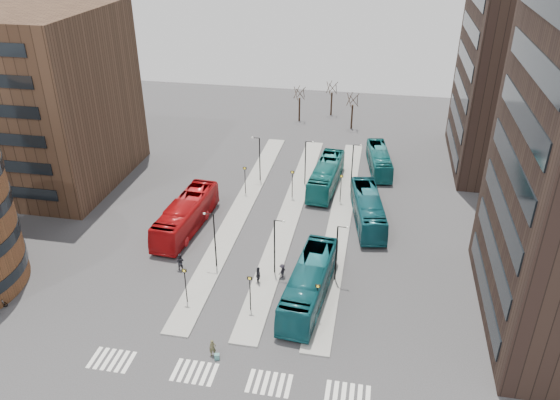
% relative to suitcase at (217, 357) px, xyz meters
% --- Properties ---
extents(island_left, '(2.50, 45.00, 0.15)m').
position_rel_suitcase_xyz_m(island_left, '(-4.33, 24.31, -0.18)').
color(island_left, gray).
rests_on(island_left, ground).
extents(island_mid, '(2.50, 45.00, 0.15)m').
position_rel_suitcase_xyz_m(island_mid, '(1.67, 24.31, -0.18)').
color(island_mid, gray).
rests_on(island_mid, ground).
extents(island_right, '(2.50, 45.00, 0.15)m').
position_rel_suitcase_xyz_m(island_right, '(7.67, 24.31, -0.18)').
color(island_right, gray).
rests_on(island_right, ground).
extents(suitcase, '(0.48, 0.42, 0.51)m').
position_rel_suitcase_xyz_m(suitcase, '(0.00, 0.00, 0.00)').
color(suitcase, '#1B2299').
rests_on(suitcase, ground).
extents(red_bus, '(3.91, 13.01, 3.57)m').
position_rel_suitcase_xyz_m(red_bus, '(-9.19, 18.90, 1.53)').
color(red_bus, '#AB0D10').
rests_on(red_bus, ground).
extents(teal_bus_a, '(4.11, 12.94, 3.55)m').
position_rel_suitcase_xyz_m(teal_bus_a, '(6.16, 9.05, 1.52)').
color(teal_bus_a, '#12525B').
rests_on(teal_bus_a, ground).
extents(teal_bus_b, '(3.74, 12.26, 3.37)m').
position_rel_suitcase_xyz_m(teal_bus_b, '(5.02, 32.22, 1.43)').
color(teal_bus_b, '#146564').
rests_on(teal_bus_b, ground).
extents(teal_bus_c, '(4.82, 12.30, 3.34)m').
position_rel_suitcase_xyz_m(teal_bus_c, '(10.77, 24.28, 1.42)').
color(teal_bus_c, '#124F5A').
rests_on(teal_bus_c, ground).
extents(teal_bus_d, '(4.02, 10.82, 2.94)m').
position_rel_suitcase_xyz_m(teal_bus_d, '(11.58, 38.90, 1.22)').
color(teal_bus_d, '#136063').
rests_on(teal_bus_d, ground).
extents(traveller, '(0.64, 0.51, 1.54)m').
position_rel_suitcase_xyz_m(traveller, '(-0.44, 0.35, 0.52)').
color(traveller, '#4B482D').
rests_on(traveller, ground).
extents(commuter_a, '(0.91, 0.71, 1.86)m').
position_rel_suitcase_xyz_m(commuter_a, '(-7.17, 11.20, 0.68)').
color(commuter_a, black).
rests_on(commuter_a, ground).
extents(commuter_b, '(0.88, 1.20, 1.90)m').
position_rel_suitcase_xyz_m(commuter_b, '(1.05, 10.41, 0.70)').
color(commuter_b, black).
rests_on(commuter_b, ground).
extents(commuter_c, '(0.93, 1.11, 1.49)m').
position_rel_suitcase_xyz_m(commuter_c, '(3.11, 11.89, 0.49)').
color(commuter_c, black).
rests_on(commuter_c, ground).
extents(crosswalk_stripes, '(22.35, 2.40, 0.01)m').
position_rel_suitcase_xyz_m(crosswalk_stripes, '(1.42, -1.69, -0.25)').
color(crosswalk_stripes, silver).
rests_on(crosswalk_stripes, ground).
extents(office_block, '(25.00, 20.12, 22.00)m').
position_rel_suitcase_xyz_m(office_block, '(-34.33, 28.29, 10.75)').
color(office_block, '#462F20').
rests_on(office_block, ground).
extents(tower_far, '(20.12, 20.00, 30.00)m').
position_rel_suitcase_xyz_m(tower_far, '(31.64, 44.31, 14.75)').
color(tower_far, '#2E201A').
rests_on(tower_far, ground).
extents(sign_poles, '(12.45, 22.12, 3.65)m').
position_rel_suitcase_xyz_m(sign_poles, '(1.27, 17.30, 2.15)').
color(sign_poles, black).
rests_on(sign_poles, ground).
extents(lamp_posts, '(14.04, 20.24, 6.12)m').
position_rel_suitcase_xyz_m(lamp_posts, '(2.30, 22.31, 3.33)').
color(lamp_posts, black).
rests_on(lamp_posts, ground).
extents(bare_trees, '(10.97, 8.14, 5.90)m').
position_rel_suitcase_xyz_m(bare_trees, '(2.33, 56.97, 2.47)').
color(bare_trees, black).
rests_on(bare_trees, ground).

